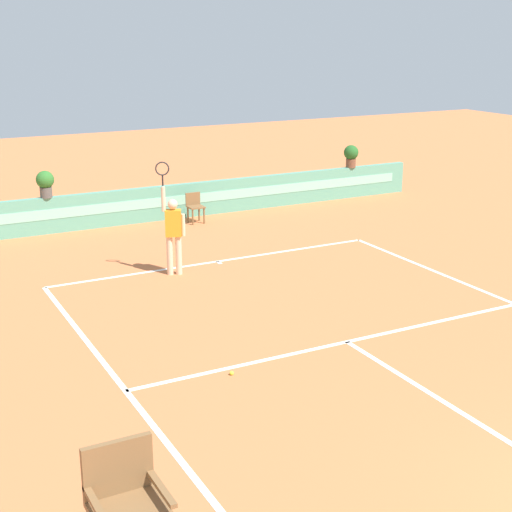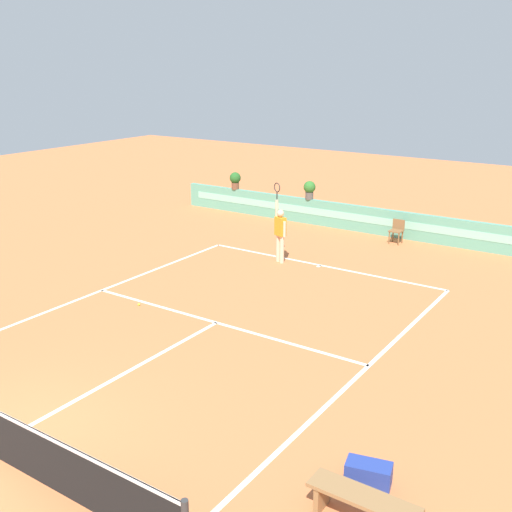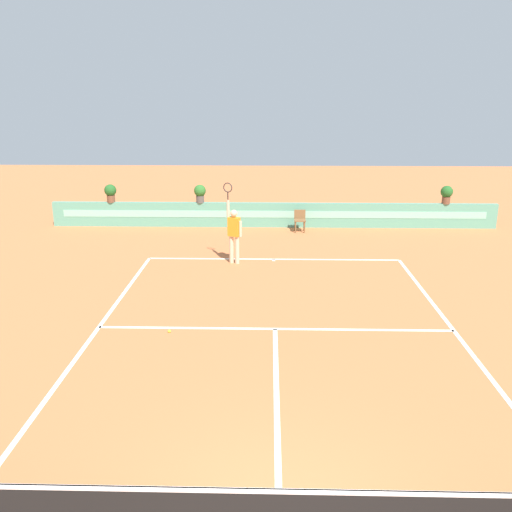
# 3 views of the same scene
# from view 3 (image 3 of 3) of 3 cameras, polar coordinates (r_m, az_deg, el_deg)

# --- Properties ---
(ground_plane) EXTENTS (60.00, 60.00, 0.00)m
(ground_plane) POSITION_cam_3_polar(r_m,az_deg,el_deg) (12.23, 2.05, -8.50)
(ground_plane) COLOR #C66B3D
(court_lines) EXTENTS (8.32, 11.94, 0.01)m
(court_lines) POSITION_cam_3_polar(r_m,az_deg,el_deg) (12.88, 2.02, -7.12)
(court_lines) COLOR white
(court_lines) RESTS_ON ground
(back_wall_barrier) EXTENTS (18.00, 0.21, 1.00)m
(back_wall_barrier) POSITION_cam_3_polar(r_m,az_deg,el_deg) (21.96, 1.81, 4.36)
(back_wall_barrier) COLOR #599E84
(back_wall_barrier) RESTS_ON ground
(ball_kid_chair) EXTENTS (0.44, 0.44, 0.85)m
(ball_kid_chair) POSITION_cam_3_polar(r_m,az_deg,el_deg) (21.28, 4.66, 3.86)
(ball_kid_chair) COLOR brown
(ball_kid_chair) RESTS_ON ground
(tennis_player) EXTENTS (0.58, 0.34, 2.58)m
(tennis_player) POSITION_cam_3_polar(r_m,az_deg,el_deg) (17.07, -2.35, 2.63)
(tennis_player) COLOR beige
(tennis_player) RESTS_ON ground
(tennis_ball_near_baseline) EXTENTS (0.07, 0.07, 0.07)m
(tennis_ball_near_baseline) POSITION_cam_3_polar(r_m,az_deg,el_deg) (12.55, -9.15, -7.85)
(tennis_ball_near_baseline) COLOR #CCE033
(tennis_ball_near_baseline) RESTS_ON ground
(potted_plant_far_right) EXTENTS (0.48, 0.48, 0.72)m
(potted_plant_far_right) POSITION_cam_3_polar(r_m,az_deg,el_deg) (22.90, 19.51, 6.26)
(potted_plant_far_right) COLOR brown
(potted_plant_far_right) RESTS_ON back_wall_barrier
(potted_plant_left) EXTENTS (0.48, 0.48, 0.72)m
(potted_plant_left) POSITION_cam_3_polar(r_m,az_deg,el_deg) (21.96, -5.95, 6.71)
(potted_plant_left) COLOR #514C47
(potted_plant_left) RESTS_ON back_wall_barrier
(potted_plant_far_left) EXTENTS (0.48, 0.48, 0.72)m
(potted_plant_far_left) POSITION_cam_3_polar(r_m,az_deg,el_deg) (22.71, -15.14, 6.55)
(potted_plant_far_left) COLOR brown
(potted_plant_far_left) RESTS_ON back_wall_barrier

